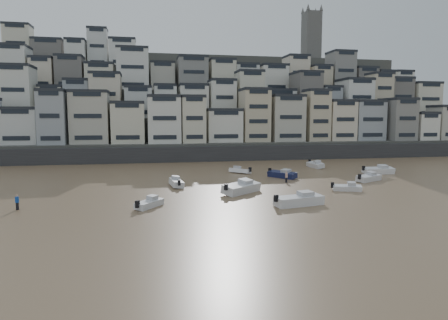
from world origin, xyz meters
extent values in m
plane|color=#93714F|center=(0.00, 0.00, 0.00)|extent=(400.00, 400.00, 0.00)
cube|color=#38383A|center=(10.00, 65.00, 1.75)|extent=(140.00, 3.00, 3.50)
cube|color=#4C4C47|center=(15.00, 72.00, 2.00)|extent=(140.00, 14.00, 4.00)
cube|color=#4C4C47|center=(15.00, 84.00, 5.00)|extent=(140.00, 14.00, 10.00)
cube|color=#4C4C47|center=(15.00, 96.00, 9.00)|extent=(140.00, 14.00, 18.00)
cube|color=#4C4C47|center=(15.00, 108.00, 13.00)|extent=(140.00, 16.00, 26.00)
cube|color=#4C4C47|center=(15.00, 122.00, 16.00)|extent=(140.00, 18.00, 32.00)
cube|color=#66635E|center=(55.00, 120.00, 41.00)|extent=(6.00, 6.00, 18.00)
camera|label=1|loc=(-8.20, -27.19, 10.26)|focal=32.00mm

